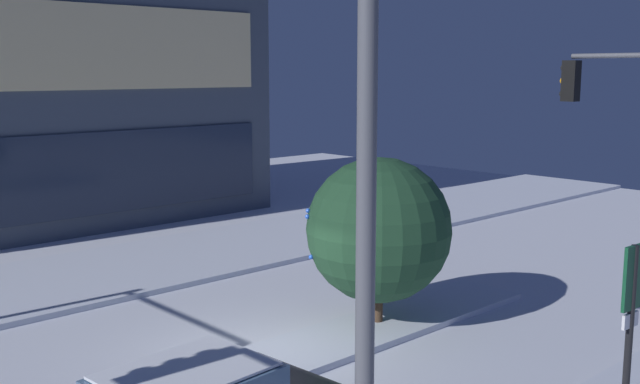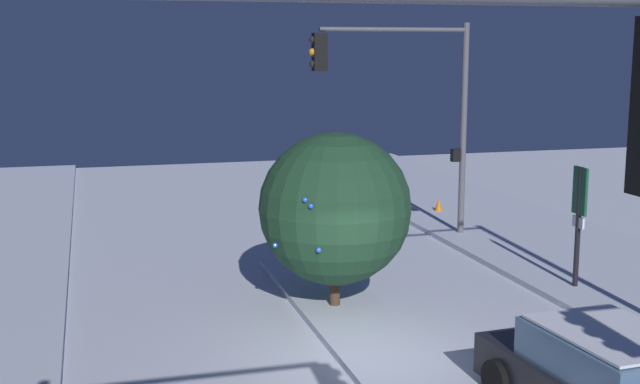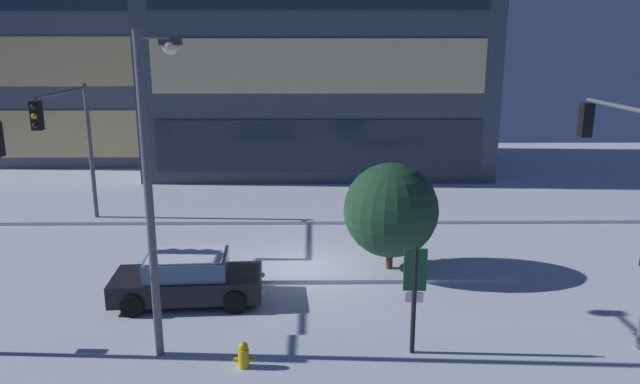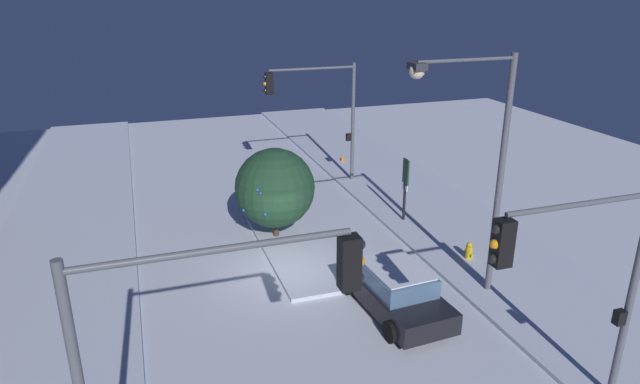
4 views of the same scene
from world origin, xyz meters
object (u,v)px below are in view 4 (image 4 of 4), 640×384
object	(u,v)px
fire_hydrant	(469,252)
car_near	(395,290)
decorated_tree_median	(275,188)
construction_cone	(343,159)
traffic_light_corner_near_right	(320,104)
parking_info_sign	(405,183)
traffic_light_corner_near_left	(582,270)
street_lamp_arched	(478,147)
traffic_light_corner_far_left	(204,337)

from	to	relation	value
fire_hydrant	car_near	bearing A→B (deg)	117.56
decorated_tree_median	construction_cone	bearing A→B (deg)	-35.33
traffic_light_corner_near_right	parking_info_sign	distance (m)	6.47
traffic_light_corner_near_right	construction_cone	world-z (taller)	traffic_light_corner_near_right
traffic_light_corner_near_left	traffic_light_corner_near_right	bearing A→B (deg)	-89.49
decorated_tree_median	construction_cone	distance (m)	10.84
traffic_light_corner_near_left	street_lamp_arched	world-z (taller)	street_lamp_arched
traffic_light_corner_near_right	fire_hydrant	size ratio (longest dim) A/B	7.77
traffic_light_corner_near_left	fire_hydrant	distance (m)	8.63
traffic_light_corner_near_right	traffic_light_corner_far_left	bearing A→B (deg)	65.70
street_lamp_arched	fire_hydrant	size ratio (longest dim) A/B	9.96
car_near	traffic_light_corner_far_left	size ratio (longest dim) A/B	0.77
traffic_light_corner_far_left	decorated_tree_median	bearing A→B (deg)	70.65
fire_hydrant	construction_cone	distance (m)	12.91
traffic_light_corner_near_left	parking_info_sign	world-z (taller)	traffic_light_corner_near_left
street_lamp_arched	decorated_tree_median	world-z (taller)	street_lamp_arched
car_near	decorated_tree_median	bearing A→B (deg)	15.39
fire_hydrant	decorated_tree_median	size ratio (longest dim) A/B	0.21
car_near	parking_info_sign	distance (m)	7.14
traffic_light_corner_near_right	street_lamp_arched	distance (m)	11.99
traffic_light_corner_near_left	parking_info_sign	bearing A→B (deg)	-98.49
car_near	fire_hydrant	world-z (taller)	car_near
traffic_light_corner_far_left	decorated_tree_median	xyz separation A→B (m)	(12.04, -4.23, -1.99)
traffic_light_corner_near_left	decorated_tree_median	size ratio (longest dim) A/B	1.50
street_lamp_arched	fire_hydrant	world-z (taller)	street_lamp_arched
car_near	street_lamp_arched	xyz separation A→B (m)	(-0.02, -2.47, 4.41)
traffic_light_corner_near_right	parking_info_sign	size ratio (longest dim) A/B	2.15
traffic_light_corner_near_left	traffic_light_corner_far_left	world-z (taller)	traffic_light_corner_far_left
traffic_light_corner_far_left	construction_cone	size ratio (longest dim) A/B	10.77
traffic_light_corner_near_right	traffic_light_corner_far_left	world-z (taller)	traffic_light_corner_near_right
car_near	decorated_tree_median	size ratio (longest dim) A/B	1.22
traffic_light_corner_far_left	construction_cone	world-z (taller)	traffic_light_corner_far_left
fire_hydrant	decorated_tree_median	distance (m)	7.75
car_near	parking_info_sign	world-z (taller)	parking_info_sign
car_near	traffic_light_corner_near_left	bearing A→B (deg)	-166.79
car_near	traffic_light_corner_far_left	distance (m)	9.29
car_near	parking_info_sign	bearing A→B (deg)	-32.76
car_near	construction_cone	world-z (taller)	car_near
traffic_light_corner_far_left	parking_info_sign	distance (m)	15.62
car_near	fire_hydrant	size ratio (longest dim) A/B	5.82
traffic_light_corner_near_left	fire_hydrant	world-z (taller)	traffic_light_corner_near_left
traffic_light_corner_near_left	construction_cone	distance (m)	20.87
construction_cone	traffic_light_corner_near_left	bearing A→B (deg)	173.61
traffic_light_corner_near_left	traffic_light_corner_near_right	world-z (taller)	traffic_light_corner_near_right
fire_hydrant	decorated_tree_median	bearing A→B (deg)	56.06
traffic_light_corner_near_left	traffic_light_corner_far_left	size ratio (longest dim) A/B	0.95
traffic_light_corner_near_left	fire_hydrant	bearing A→B (deg)	-107.49
street_lamp_arched	parking_info_sign	world-z (taller)	street_lamp_arched
traffic_light_corner_near_right	street_lamp_arched	world-z (taller)	street_lamp_arched
traffic_light_corner_far_left	construction_cone	xyz separation A→B (m)	(20.74, -10.40, -3.90)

